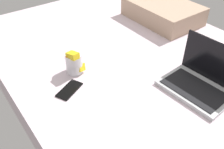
{
  "coord_description": "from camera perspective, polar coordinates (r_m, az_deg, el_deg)",
  "views": [
    {
      "loc": [
        103.26,
        -82.5,
        98.84
      ],
      "look_at": [
        26.6,
        -25.63,
        24.0
      ],
      "focal_mm": 39.54,
      "sensor_mm": 36.0,
      "label": 1
    }
  ],
  "objects": [
    {
      "name": "laptop",
      "position": [
        1.27,
        19.83,
        -1.5
      ],
      "size": [
        34.37,
        25.01,
        23.0
      ],
      "rotation": [
        0.0,
        0.0,
        0.06
      ],
      "color": "#B7BABC",
      "rests_on": "bed_mattress"
    },
    {
      "name": "bed_mattress",
      "position": [
        1.6,
        1.7,
        3.88
      ],
      "size": [
        180.0,
        140.0,
        18.0
      ],
      "primitive_type": "cube",
      "color": "silver",
      "rests_on": "ground"
    },
    {
      "name": "pillow",
      "position": [
        1.89,
        11.61,
        14.13
      ],
      "size": [
        52.0,
        36.0,
        13.0
      ],
      "primitive_type": "cube",
      "color": "tan",
      "rests_on": "bed_mattress"
    },
    {
      "name": "snack_cup",
      "position": [
        1.31,
        -8.71,
        2.78
      ],
      "size": [
        10.26,
        9.53,
        14.13
      ],
      "color": "silver",
      "rests_on": "bed_mattress"
    },
    {
      "name": "cell_phone",
      "position": [
        1.23,
        -9.81,
        -3.48
      ],
      "size": [
        12.19,
        15.56,
        0.8
      ],
      "primitive_type": "cube",
      "rotation": [
        0.0,
        0.0,
        0.45
      ],
      "color": "black",
      "rests_on": "bed_mattress"
    }
  ]
}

